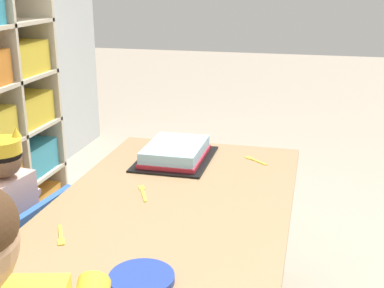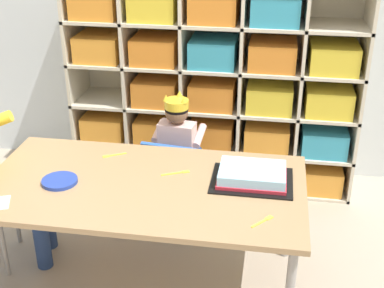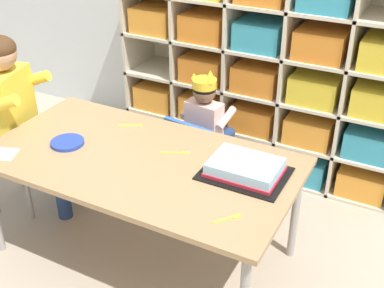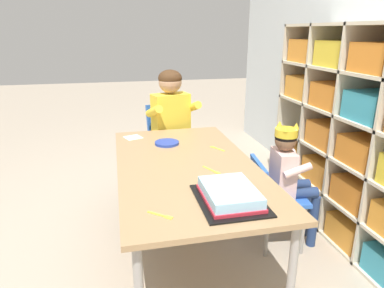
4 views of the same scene
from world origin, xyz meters
TOP-DOWN VIEW (x-y plane):
  - ground at (0.00, 0.00)m, footprint 16.00×16.00m
  - storage_cubby_shelf at (0.19, 1.15)m, footprint 1.88×0.40m
  - activity_table at (0.00, 0.00)m, footprint 1.54×0.81m
  - classroom_chair_blue at (0.04, 0.56)m, footprint 0.39×0.35m
  - child_with_crown at (0.05, 0.66)m, footprint 0.31×0.32m
  - classroom_chair_adult_side at (-0.96, 0.04)m, footprint 0.39×0.42m
  - adult_helper_seated at (-0.84, 0.07)m, footprint 0.47×0.45m
  - birthday_cake_on_tray at (0.51, 0.10)m, footprint 0.39×0.30m
  - paper_plate_stack at (-0.40, -0.06)m, footprint 0.17×0.17m
  - paper_napkin_square at (-0.61, -0.28)m, footprint 0.15×0.15m
  - fork_near_cake_tray at (0.14, 0.12)m, footprint 0.14×0.07m
  - fork_by_napkin at (-0.23, 0.26)m, footprint 0.12×0.08m
  - fork_at_table_front_edge at (0.58, -0.23)m, footprint 0.09×0.11m

SIDE VIEW (x-z plane):
  - ground at x=0.00m, z-range 0.00..0.00m
  - classroom_chair_blue at x=0.04m, z-range 0.07..0.65m
  - classroom_chair_adult_side at x=-0.96m, z-range 0.09..0.85m
  - child_with_crown at x=0.05m, z-range 0.10..0.93m
  - activity_table at x=0.00m, z-range 0.26..0.86m
  - paper_napkin_square at x=-0.61m, z-range 0.60..0.60m
  - fork_by_napkin at x=-0.23m, z-range 0.60..0.60m
  - fork_at_table_front_edge at x=0.58m, z-range 0.60..0.60m
  - fork_near_cake_tray at x=0.14m, z-range 0.60..0.60m
  - paper_plate_stack at x=-0.40m, z-range 0.60..0.62m
  - birthday_cake_on_tray at x=0.51m, z-range 0.59..0.67m
  - storage_cubby_shelf at x=0.19m, z-range -0.05..1.36m
  - adult_helper_seated at x=-0.84m, z-range 0.13..1.19m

